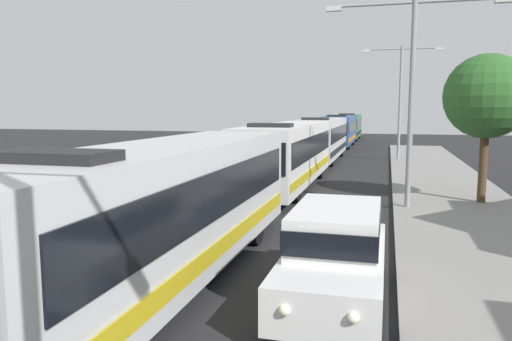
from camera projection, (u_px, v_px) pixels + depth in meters
The scene contains 9 objects.
bus_lead at pixel (166, 206), 10.62m from camera, with size 2.58×12.11×3.21m.
bus_second_in_line at pixel (288, 153), 23.48m from camera, with size 2.58×12.28×3.21m.
bus_middle at pixel (322, 137), 35.61m from camera, with size 2.58×12.03×3.21m.
bus_fourth_in_line at pixel (340, 130), 48.35m from camera, with size 2.58×10.53×3.21m.
bus_rear at pixel (349, 126), 59.56m from camera, with size 2.58×10.60×3.21m.
white_suv at pixel (336, 251), 9.53m from camera, with size 1.86×4.90×1.90m.
streetlamp_mid at pixel (412, 79), 17.67m from camera, with size 6.30×0.28×7.59m.
streetlamp_far at pixel (400, 91), 34.79m from camera, with size 5.52×0.28×8.02m.
roadside_tree at pixel (487, 97), 18.64m from camera, with size 3.24×3.24×5.74m.
Camera 1 is at (3.30, 4.33, 3.81)m, focal length 34.26 mm.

